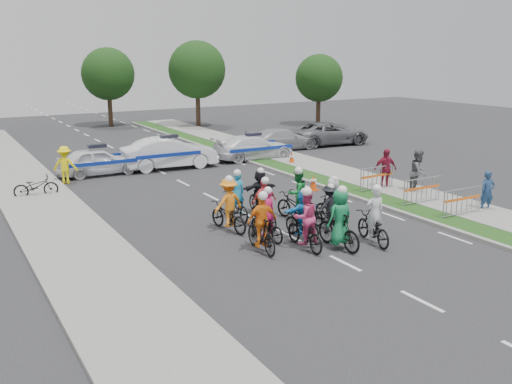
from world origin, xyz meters
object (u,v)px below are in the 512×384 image
rider_9 (264,208)px  civilian_suv (330,133)px  rider_1 (339,224)px  parked_bike (36,186)px  rider_6 (266,222)px  police_car_1 (170,153)px  barrier_0 (462,203)px  tree_1 (197,70)px  rider_11 (260,195)px  spectator_2 (385,169)px  rider_0 (373,224)px  rider_5 (303,217)px  civilian_sedan (283,139)px  rider_10 (228,210)px  tree_2 (319,78)px  spectator_1 (418,172)px  cone_0 (313,183)px  rider_7 (332,205)px  police_car_0 (98,161)px  barrier_1 (422,192)px  barrier_2 (377,179)px  rider_12 (236,203)px  tree_4 (108,74)px  rider_2 (305,226)px  marshal_hiviz (65,165)px  police_car_2 (254,147)px  rider_8 (297,201)px  cone_1 (292,158)px  spectator_0 (487,192)px  rider_4 (329,212)px  rider_3 (262,229)px

rider_9 → civilian_suv: (13.10, 13.48, 0.03)m
rider_1 → parked_bike: 13.50m
rider_1 → rider_6: 2.42m
police_car_1 → barrier_0: 15.17m
rider_9 → tree_1: 27.78m
rider_11 → spectator_2: bearing=-170.3°
rider_0 → rider_5: (-1.66, 1.56, 0.08)m
police_car_1 → civilian_sedan: bearing=-72.0°
rider_10 → tree_2: tree_2 is taller
spectator_1 → cone_0: bearing=117.1°
rider_7 → barrier_0: size_ratio=0.88×
police_car_0 → barrier_1: police_car_0 is taller
rider_5 → barrier_2: size_ratio=0.86×
rider_12 → civilian_suv: 17.99m
rider_9 → tree_2: size_ratio=0.32×
tree_4 → civilian_sedan: bearing=-70.0°
rider_2 → civilian_sedan: (9.33, 15.79, -0.08)m
rider_2 → marshal_hiviz: bearing=-68.4°
police_car_0 → rider_12: bearing=-167.1°
rider_0 → rider_1: 1.28m
tree_2 → police_car_1: bearing=-148.7°
civilian_sedan → police_car_2: bearing=123.1°
rider_8 → cone_1: (5.66, 8.83, -0.40)m
rider_6 → police_car_1: rider_6 is taller
spectator_1 → spectator_0: bearing=-111.9°
rider_10 → police_car_2: (7.35, 11.08, -0.08)m
rider_4 → tree_4: size_ratio=0.27×
rider_8 → civilian_sedan: (7.83, 13.13, -0.08)m
rider_11 → barrier_0: bearing=150.9°
rider_5 → parked_bike: rider_5 is taller
rider_12 → barrier_1: size_ratio=0.94×
rider_7 → rider_9: 2.51m
cone_0 → tree_1: bearing=78.4°
police_car_1 → cone_0: 8.57m
rider_8 → rider_11: (-0.78, 1.33, 0.03)m
police_car_1 → spectator_0: size_ratio=3.07×
civilian_suv → barrier_1: (-6.09, -14.04, -0.18)m
rider_1 → rider_10: 3.97m
rider_3 → police_car_2: 15.37m
parked_bike → spectator_0: bearing=-122.2°
police_car_0 → marshal_hiviz: (-1.80, -1.11, 0.19)m
spectator_0 → rider_6: bearing=-173.5°
rider_12 → spectator_0: bearing=158.6°
rider_7 → police_car_0: size_ratio=0.44×
civilian_suv → marshal_hiviz: marshal_hiviz is taller
rider_4 → rider_8: 1.53m
rider_9 → rider_12: 1.50m
rider_7 → barrier_2: 5.40m
police_car_1 → civilian_sedan: police_car_1 is taller
rider_8 → cone_1: rider_8 is taller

